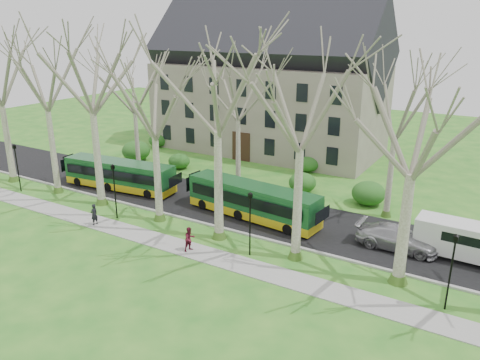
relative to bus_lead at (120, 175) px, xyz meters
name	(u,v)px	position (x,y,z in m)	size (l,w,h in m)	color
ground	(186,230)	(10.62, -4.07, -1.41)	(120.00, 120.00, 0.00)	#267020
sidewalk	(164,242)	(10.62, -6.57, -1.38)	(70.00, 2.00, 0.06)	gray
road	(226,206)	(10.62, 1.43, -1.38)	(80.00, 8.00, 0.06)	black
curb	(198,222)	(10.62, -2.57, -1.34)	(80.00, 0.25, 0.14)	#A5A39E
building	(268,82)	(4.62, 19.93, 6.66)	(26.50, 12.20, 16.00)	gray
tree_row_verge	(185,136)	(10.62, -3.77, 5.59)	(49.00, 7.00, 14.00)	gray
tree_row_far	(246,122)	(9.29, 6.93, 4.59)	(33.00, 7.00, 12.00)	gray
lamp_row	(176,201)	(10.62, -5.07, 1.16)	(36.22, 0.22, 4.30)	black
hedges	(232,162)	(5.95, 9.93, -0.41)	(30.60, 8.60, 2.00)	#17531D
bus_lead	(120,175)	(0.00, 0.00, 0.00)	(10.81, 2.25, 2.70)	#164E23
bus_follow	(253,201)	(13.73, 0.39, 0.04)	(11.10, 2.31, 2.77)	#164E23
sedan	(397,238)	(24.69, 0.72, -0.57)	(2.20, 5.40, 1.57)	#A2A1A6
van_a	(461,241)	(28.49, 1.41, -0.14)	(5.57, 2.02, 2.43)	silver
pedestrian_a	(94,214)	(4.22, -6.95, -0.53)	(0.60, 0.39, 1.65)	black
pedestrian_b	(190,239)	(12.94, -6.67, -0.51)	(0.81, 0.63, 1.67)	#561324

